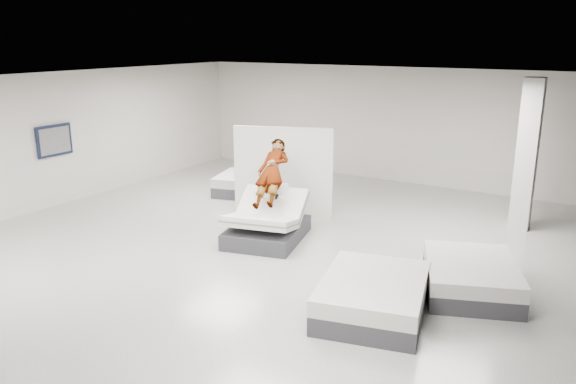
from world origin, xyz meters
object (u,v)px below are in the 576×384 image
(hero_bed, at_px, (267,224))
(flat_bed_right_far, at_px, (471,277))
(divider_panel, at_px, (283,172))
(person, at_px, (272,182))
(column, at_px, (527,155))
(remote, at_px, (277,197))
(wall_poster, at_px, (54,141))
(flat_bed_right_near, at_px, (373,296))
(flat_bed_left_far, at_px, (254,185))

(hero_bed, relative_size, flat_bed_right_far, 0.93)
(divider_panel, distance_m, flat_bed_right_far, 5.14)
(person, distance_m, column, 5.36)
(column, bearing_deg, remote, -139.54)
(person, bearing_deg, divider_panel, 98.53)
(hero_bed, height_order, wall_poster, wall_poster)
(divider_panel, bearing_deg, flat_bed_right_far, -43.03)
(wall_poster, bearing_deg, column, 21.93)
(wall_poster, bearing_deg, flat_bed_right_far, 1.37)
(column, height_order, wall_poster, column)
(flat_bed_right_near, bearing_deg, flat_bed_right_far, 54.58)
(flat_bed_right_near, bearing_deg, flat_bed_left_far, 139.28)
(divider_panel, xyz_separation_m, flat_bed_right_far, (4.72, -1.90, -0.77))
(remote, distance_m, wall_poster, 5.97)
(hero_bed, relative_size, remote, 14.81)
(hero_bed, distance_m, flat_bed_left_far, 3.45)
(person, relative_size, wall_poster, 1.79)
(flat_bed_right_far, bearing_deg, flat_bed_right_near, -125.42)
(flat_bed_right_far, xyz_separation_m, column, (0.12, 3.76, 1.34))
(person, xyz_separation_m, remote, (0.30, -0.29, -0.20))
(person, xyz_separation_m, column, (4.32, 3.14, 0.46))
(column, distance_m, wall_poster, 10.71)
(person, distance_m, flat_bed_left_far, 3.29)
(divider_panel, distance_m, flat_bed_right_near, 5.04)
(hero_bed, bearing_deg, wall_poster, -174.42)
(hero_bed, relative_size, flat_bed_right_near, 0.92)
(flat_bed_left_far, bearing_deg, wall_poster, -137.42)
(remote, xyz_separation_m, flat_bed_right_near, (2.84, -1.82, -0.67))
(hero_bed, relative_size, flat_bed_left_far, 0.96)
(divider_panel, height_order, flat_bed_right_far, divider_panel)
(remote, height_order, wall_poster, wall_poster)
(flat_bed_left_far, xyz_separation_m, column, (6.41, 0.76, 1.34))
(column, bearing_deg, wall_poster, -158.07)
(person, height_order, flat_bed_right_far, person)
(hero_bed, height_order, person, person)
(person, height_order, flat_bed_right_near, person)
(wall_poster, bearing_deg, divider_panel, 22.73)
(hero_bed, bearing_deg, column, 39.03)
(hero_bed, bearing_deg, flat_bed_left_far, 128.82)
(hero_bed, bearing_deg, flat_bed_right_far, -4.44)
(hero_bed, xyz_separation_m, flat_bed_left_far, (-2.16, 2.68, -0.08))
(person, xyz_separation_m, divider_panel, (-0.52, 1.28, -0.12))
(flat_bed_right_far, relative_size, flat_bed_right_near, 0.99)
(hero_bed, height_order, divider_panel, divider_panel)
(divider_panel, bearing_deg, flat_bed_right_near, -63.95)
(flat_bed_right_near, bearing_deg, column, 77.30)
(person, relative_size, flat_bed_right_near, 0.76)
(divider_panel, relative_size, wall_poster, 2.38)
(remote, relative_size, column, 0.04)
(flat_bed_right_near, xyz_separation_m, column, (1.18, 5.26, 1.33))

